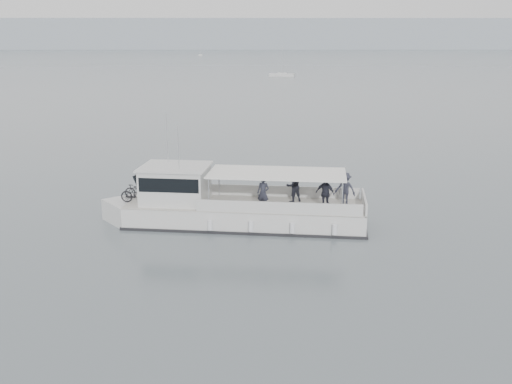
{
  "coord_description": "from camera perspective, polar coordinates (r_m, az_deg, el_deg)",
  "views": [
    {
      "loc": [
        1.07,
        -22.69,
        8.48
      ],
      "look_at": [
        1.3,
        3.08,
        1.6
      ],
      "focal_mm": 40.0,
      "sensor_mm": 36.0,
      "label": 1
    }
  ],
  "objects": [
    {
      "name": "tour_boat",
      "position": [
        27.04,
        -3.4,
        -1.42
      ],
      "size": [
        12.8,
        4.49,
        5.32
      ],
      "rotation": [
        0.0,
        0.0,
        -0.12
      ],
      "color": "silver",
      "rests_on": "ground"
    },
    {
      "name": "moored_fleet",
      "position": [
        207.77,
        -22.37,
        11.61
      ],
      "size": [
        388.66,
        253.33,
        9.71
      ],
      "color": "silver",
      "rests_on": "ground"
    },
    {
      "name": "headland",
      "position": [
        582.72,
        -0.64,
        15.48
      ],
      "size": [
        1400.0,
        90.0,
        28.0
      ],
      "primitive_type": "cube",
      "color": "#939EA8",
      "rests_on": "ground"
    },
    {
      "name": "ground",
      "position": [
        24.24,
        -3.03,
        -5.55
      ],
      "size": [
        1400.0,
        1400.0,
        0.0
      ],
      "primitive_type": "plane",
      "color": "#525B60",
      "rests_on": "ground"
    }
  ]
}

